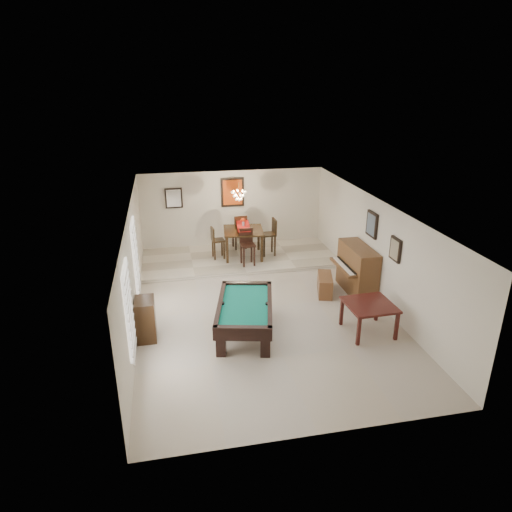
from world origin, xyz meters
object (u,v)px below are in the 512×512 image
object	(u,v)px
pool_table	(245,319)
upright_piano	(352,270)
dining_chair_east	(268,237)
chandelier	(239,192)
apothecary_chest	(146,319)
dining_chair_north	(239,231)
piano_bench	(325,285)
flower_vase	(243,222)
dining_table	(243,241)
dining_chair_south	(248,248)
square_table	(368,318)
dining_chair_west	(218,243)

from	to	relation	value
pool_table	upright_piano	world-z (taller)	upright_piano
dining_chair_east	chandelier	world-z (taller)	chandelier
apothecary_chest	dining_chair_north	distance (m)	5.74
piano_bench	dining_chair_north	xyz separation A→B (m)	(-1.70, 3.59, 0.44)
flower_vase	dining_chair_north	bearing A→B (deg)	90.09
piano_bench	chandelier	xyz separation A→B (m)	(-1.84, 2.77, 1.95)
dining_table	dining_chair_south	distance (m)	0.71
square_table	chandelier	distance (m)	5.61
square_table	flower_vase	world-z (taller)	flower_vase
square_table	chandelier	xyz separation A→B (m)	(-2.12, 4.86, 1.84)
upright_piano	dining_chair_east	xyz separation A→B (m)	(-1.62, 2.87, 0.06)
flower_vase	pool_table	bearing A→B (deg)	-99.58
flower_vase	chandelier	bearing A→B (deg)	-162.91
dining_chair_south	dining_chair_west	world-z (taller)	dining_chair_south
dining_chair_south	upright_piano	bearing A→B (deg)	-46.50
square_table	apothecary_chest	bearing A→B (deg)	171.52
pool_table	apothecary_chest	xyz separation A→B (m)	(-2.16, 0.24, 0.10)
flower_vase	dining_chair_north	size ratio (longest dim) A/B	0.23
dining_chair_west	upright_piano	bearing A→B (deg)	-137.98
apothecary_chest	dining_chair_south	size ratio (longest dim) A/B	0.86
dining_chair_south	piano_bench	bearing A→B (deg)	-55.60
square_table	dining_chair_west	world-z (taller)	dining_chair_west
square_table	chandelier	bearing A→B (deg)	113.60
square_table	dining_chair_east	world-z (taller)	dining_chair_east
flower_vase	chandelier	world-z (taller)	chandelier
apothecary_chest	dining_chair_east	xyz separation A→B (m)	(3.70, 4.16, 0.24)
dining_table	dining_chair_east	world-z (taller)	dining_chair_east
piano_bench	dining_chair_south	bearing A→B (deg)	128.95
dining_chair_east	dining_chair_west	bearing A→B (deg)	-93.31
pool_table	dining_chair_north	bearing A→B (deg)	94.53
flower_vase	dining_chair_east	distance (m)	0.96
dining_table	upright_piano	bearing A→B (deg)	-50.00
pool_table	chandelier	distance (m)	4.77
flower_vase	dining_chair_west	distance (m)	1.01
piano_bench	dining_chair_south	xyz separation A→B (m)	(-1.70, 2.10, 0.41)
dining_chair_north	dining_chair_south	bearing A→B (deg)	83.23
upright_piano	piano_bench	xyz separation A→B (m)	(-0.71, 0.06, -0.39)
upright_piano	dining_chair_north	distance (m)	4.38
pool_table	square_table	bearing A→B (deg)	2.49
chandelier	dining_chair_south	bearing A→B (deg)	-78.36
pool_table	apothecary_chest	size ratio (longest dim) A/B	2.35
upright_piano	chandelier	world-z (taller)	chandelier
dining_chair_east	apothecary_chest	bearing A→B (deg)	-43.75
dining_table	dining_chair_west	world-z (taller)	dining_chair_west
piano_bench	dining_chair_north	size ratio (longest dim) A/B	0.80
dining_table	flower_vase	distance (m)	0.63
upright_piano	piano_bench	size ratio (longest dim) A/B	1.69
dining_chair_south	flower_vase	bearing A→B (deg)	85.74
dining_table	dining_chair_west	bearing A→B (deg)	178.17
piano_bench	dining_table	bearing A→B (deg)	121.19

